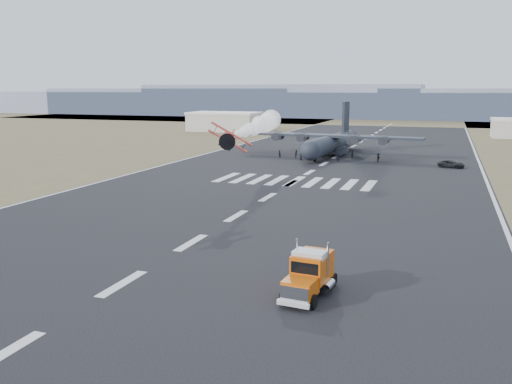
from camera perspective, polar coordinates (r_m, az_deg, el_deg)
The scene contains 21 objects.
ground at distance 43.57m, azimuth -13.91°, elevation -9.35°, with size 500.00×500.00×0.00m, color black.
scrub_far at distance 265.38m, azimuth 14.55°, elevation 7.27°, with size 500.00×80.00×0.00m, color brown.
runway_markings at distance 97.85m, azimuth 5.64°, elevation 2.07°, with size 60.00×260.00×0.01m, color silver, non-canonical shape.
ridge_seg_a at distance 366.04m, azimuth -17.35°, elevation 9.02°, with size 150.00×50.00×13.00m, color gray.
ridge_seg_b at distance 331.45m, azimuth -8.18°, elevation 9.43°, with size 150.00×50.00×15.00m, color gray.
ridge_seg_c at distance 306.91m, azimuth 2.80°, elevation 9.62°, with size 150.00×50.00×17.00m, color gray.
ridge_seg_d at distance 294.98m, azimuth 15.13°, elevation 8.82°, with size 150.00×50.00×13.00m, color gray.
hangar_left at distance 194.36m, azimuth -3.33°, elevation 7.43°, with size 24.50×14.50×6.70m.
semi_truck at distance 39.87m, azimuth 5.68°, elevation -8.49°, with size 3.02×7.51×3.33m.
aerobatic_biplane at distance 67.91m, azimuth -2.89°, elevation 5.70°, with size 5.10×5.25×4.01m.
smoke_trail at distance 94.27m, azimuth 0.96°, elevation 7.28°, with size 6.89×32.86×3.61m.
transport_aircraft at distance 123.70m, azimuth 8.00°, elevation 5.25°, with size 40.79×33.53×11.77m.
support_vehicle at distance 109.87m, azimuth 19.87°, elevation 2.79°, with size 2.27×4.92×1.37m, color black.
crew_a at distance 112.87m, azimuth 8.63°, elevation 3.59°, with size 0.61×0.50×1.68m, color black.
crew_b at distance 118.85m, azimuth 2.46°, elevation 4.04°, with size 0.78×0.48×1.60m, color black.
crew_c at distance 119.99m, azimuth 6.14°, elevation 4.10°, with size 1.17×0.54×1.80m, color black.
crew_d at distance 118.94m, azimuth 7.09°, elevation 3.99°, with size 0.99×0.51×1.68m, color black.
crew_e at distance 115.40m, azimuth 4.74°, elevation 3.80°, with size 0.77×0.47×1.57m, color black.
crew_f at distance 114.39m, azimuth 12.75°, elevation 3.56°, with size 1.65×0.53×1.78m, color black.
crew_g at distance 119.31m, azimuth 10.11°, elevation 3.90°, with size 0.57×0.47×1.57m, color black.
crew_h at distance 117.76m, azimuth 4.27°, elevation 3.99°, with size 0.85×0.52×1.74m, color black.
Camera 1 is at (22.93, -33.97, 14.77)m, focal length 38.00 mm.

